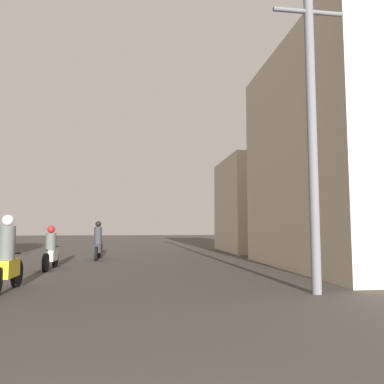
# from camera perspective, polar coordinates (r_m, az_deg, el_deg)

# --- Properties ---
(motorcycle_yellow) EXTENTS (0.60, 1.97, 1.63)m
(motorcycle_yellow) POSITION_cam_1_polar(r_m,az_deg,el_deg) (8.94, -26.35, -9.39)
(motorcycle_yellow) COLOR black
(motorcycle_yellow) RESTS_ON ground_plane
(motorcycle_white) EXTENTS (0.60, 1.92, 1.41)m
(motorcycle_white) POSITION_cam_1_polar(r_m,az_deg,el_deg) (13.00, -20.71, -8.49)
(motorcycle_white) COLOR black
(motorcycle_white) RESTS_ON ground_plane
(motorcycle_black) EXTENTS (0.60, 1.91, 1.60)m
(motorcycle_black) POSITION_cam_1_polar(r_m,az_deg,el_deg) (16.33, -14.14, -7.73)
(motorcycle_black) COLOR black
(motorcycle_black) RESTS_ON ground_plane
(building_right_near) EXTENTS (4.59, 7.86, 7.50)m
(building_right_near) POSITION_cam_1_polar(r_m,az_deg,el_deg) (13.72, 22.42, 5.08)
(building_right_near) COLOR beige
(building_right_near) RESTS_ON ground_plane
(building_right_far) EXTENTS (4.08, 5.53, 5.14)m
(building_right_far) POSITION_cam_1_polar(r_m,az_deg,el_deg) (21.50, 10.27, -2.02)
(building_right_far) COLOR beige
(building_right_far) RESTS_ON ground_plane
(utility_pole_near) EXTENTS (1.60, 0.20, 6.57)m
(utility_pole_near) POSITION_cam_1_polar(r_m,az_deg,el_deg) (8.46, 17.81, 9.11)
(utility_pole_near) COLOR slate
(utility_pole_near) RESTS_ON ground_plane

